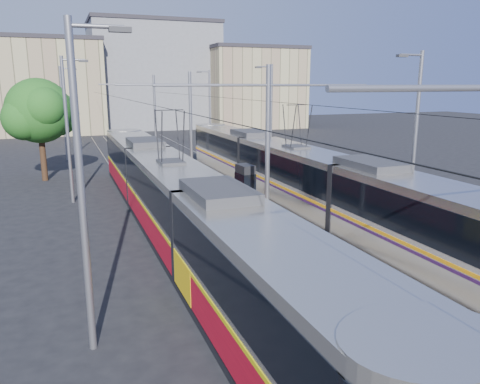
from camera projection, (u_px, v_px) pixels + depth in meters
name	position (u px, v px, depth m)	size (l,w,h in m)	color
ground	(386.00, 331.00, 12.70)	(160.00, 160.00, 0.00)	black
platform	(205.00, 193.00, 28.13)	(4.00, 50.00, 0.30)	gray
tactile_strip_left	(182.00, 192.00, 27.59)	(0.70, 50.00, 0.01)	gray
tactile_strip_right	(228.00, 188.00, 28.60)	(0.70, 50.00, 0.01)	gray
rails	(205.00, 195.00, 28.16)	(8.71, 70.00, 0.03)	gray
tram_left	(172.00, 200.00, 20.07)	(2.43, 31.88, 5.50)	black
tram_right	(295.00, 175.00, 24.76)	(2.43, 31.96, 5.50)	black
catenary	(220.00, 123.00, 24.55)	(9.20, 70.00, 7.00)	gray
street_lamps	(187.00, 121.00, 30.85)	(15.18, 38.22, 8.00)	gray
shelter	(245.00, 187.00, 23.16)	(0.75, 1.13, 2.38)	black
tree	(43.00, 112.00, 31.69)	(4.78, 4.42, 6.94)	#382314
building_left	(40.00, 86.00, 62.39)	(16.32, 12.24, 12.41)	tan
building_centre	(153.00, 76.00, 71.25)	(18.36, 14.28, 15.50)	slate
building_right	(253.00, 87.00, 71.07)	(14.28, 10.20, 11.95)	tan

